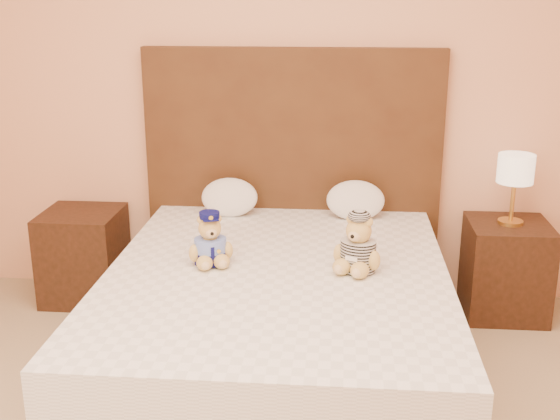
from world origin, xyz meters
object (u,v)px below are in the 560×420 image
Objects in this scene: nightstand_right at (506,269)px; bed at (277,323)px; teddy_prisoner at (358,243)px; teddy_police at (210,238)px; pillow_right at (356,198)px; nightstand_left at (84,255)px; pillow_left at (229,196)px; lamp at (516,172)px.

bed is at bearing -147.38° from nightstand_right.
teddy_prisoner is at bearing -138.41° from nightstand_right.
teddy_police is 1.05m from pillow_right.
bed is 1.48m from nightstand_left.
pillow_right reaches higher than pillow_left.
nightstand_left is 1.67m from pillow_right.
teddy_police is at bearing -132.06° from pillow_right.
teddy_prisoner is (1.63, -0.78, 0.41)m from nightstand_left.
nightstand_left is 0.98m from pillow_left.
teddy_police is (-1.58, -0.75, 0.40)m from nightstand_right.
teddy_prisoner is at bearing -90.04° from pillow_right.
nightstand_left is 2.00× the size of teddy_prisoner.
teddy_police reaches higher than nightstand_left.
bed is 0.56m from teddy_prisoner.
teddy_prisoner is 1.09m from pillow_left.
teddy_police is (0.92, -0.75, 0.40)m from nightstand_left.
nightstand_right is 1.79m from teddy_police.
pillow_left reaches higher than bed.
nightstand_right is 2.00× the size of teddy_prisoner.
nightstand_left is 1.38× the size of lamp.
bed is 0.52m from teddy_police.
teddy_prisoner is 0.82× the size of pillow_right.
lamp is at bearing -1.97° from pillow_right.
pillow_right is at bearing 1.06° from nightstand_left.
lamp is (2.50, 0.00, 0.57)m from nightstand_left.
bed is at bearing -114.42° from pillow_right.
pillow_left is (-1.60, 0.03, -0.18)m from lamp.
nightstand_right is 1.24m from teddy_prisoner.
pillow_right reaches higher than nightstand_left.
teddy_prisoner is at bearing -47.78° from pillow_left.
lamp is at bearing -1.07° from pillow_left.
bed and nightstand_left have the same top height.
nightstand_left and nightstand_right have the same top height.
teddy_prisoner is (-0.87, -0.78, 0.41)m from nightstand_right.
teddy_prisoner is at bearing -25.50° from nightstand_left.
pillow_right is at bearing 114.72° from teddy_prisoner.
nightstand_right is 1.38× the size of lamp.
nightstand_left is at bearing -178.08° from pillow_left.
lamp is 1.55× the size of teddy_police.
lamp reaches higher than teddy_police.
nightstand_right is 0.96m from pillow_right.
teddy_police is at bearing -87.87° from pillow_left.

